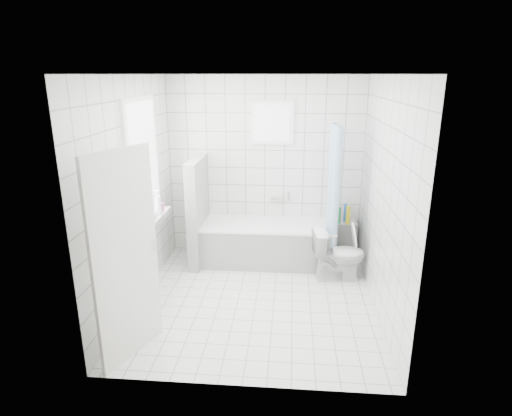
{
  "coord_description": "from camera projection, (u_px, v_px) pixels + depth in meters",
  "views": [
    {
      "loc": [
        0.38,
        -4.57,
        2.6
      ],
      "look_at": [
        -0.03,
        0.35,
        1.05
      ],
      "focal_mm": 30.0,
      "sensor_mm": 36.0,
      "label": 1
    }
  ],
  "objects": [
    {
      "name": "ceiling",
      "position": [
        256.0,
        74.0,
        4.38
      ],
      "size": [
        3.0,
        3.0,
        0.0
      ],
      "primitive_type": "plane",
      "rotation": [
        3.14,
        0.0,
        0.0
      ],
      "color": "white",
      "rests_on": "ground"
    },
    {
      "name": "wall_right",
      "position": [
        384.0,
        199.0,
        4.66
      ],
      "size": [
        0.02,
        3.0,
        2.6
      ],
      "primitive_type": "cube",
      "color": "white",
      "rests_on": "ground"
    },
    {
      "name": "tub_faucet",
      "position": [
        277.0,
        199.0,
        6.28
      ],
      "size": [
        0.18,
        0.06,
        0.06
      ],
      "primitive_type": "cube",
      "color": "silver",
      "rests_on": "wall_back"
    },
    {
      "name": "sill_bottles",
      "position": [
        154.0,
        207.0,
        5.29
      ],
      "size": [
        0.2,
        0.6,
        0.33
      ],
      "color": "#B55A94",
      "rests_on": "window_sill"
    },
    {
      "name": "wall_front",
      "position": [
        240.0,
        248.0,
        3.34
      ],
      "size": [
        2.8,
        0.02,
        2.6
      ],
      "primitive_type": "cube",
      "color": "white",
      "rests_on": "ground"
    },
    {
      "name": "wall_left",
      "position": [
        134.0,
        193.0,
        4.88
      ],
      "size": [
        0.02,
        3.0,
        2.6
      ],
      "primitive_type": "cube",
      "color": "white",
      "rests_on": "ground"
    },
    {
      "name": "window_back",
      "position": [
        272.0,
        123.0,
        5.95
      ],
      "size": [
        0.5,
        0.01,
        0.5
      ],
      "primitive_type": "cube",
      "color": "white",
      "rests_on": "wall_back"
    },
    {
      "name": "wall_back",
      "position": [
        265.0,
        168.0,
        6.19
      ],
      "size": [
        2.8,
        0.02,
        2.6
      ],
      "primitive_type": "cube",
      "color": "white",
      "rests_on": "ground"
    },
    {
      "name": "ledge_bottles",
      "position": [
        343.0,
        214.0,
        6.15
      ],
      "size": [
        0.19,
        0.19,
        0.27
      ],
      "color": "green",
      "rests_on": "tiled_ledge"
    },
    {
      "name": "shower_curtain",
      "position": [
        333.0,
        192.0,
        5.67
      ],
      "size": [
        0.14,
        0.48,
        1.78
      ],
      "primitive_type": null,
      "color": "#438DC6",
      "rests_on": "curtain_rod"
    },
    {
      "name": "tiled_ledge",
      "position": [
        341.0,
        239.0,
        6.29
      ],
      "size": [
        0.4,
        0.24,
        0.55
      ],
      "primitive_type": "cube",
      "color": "white",
      "rests_on": "ground"
    },
    {
      "name": "ground",
      "position": [
        256.0,
        300.0,
        5.16
      ],
      "size": [
        3.0,
        3.0,
        0.0
      ],
      "primitive_type": "plane",
      "color": "white",
      "rests_on": "ground"
    },
    {
      "name": "bathtub",
      "position": [
        268.0,
        243.0,
        6.13
      ],
      "size": [
        1.86,
        0.77,
        0.58
      ],
      "color": "white",
      "rests_on": "ground"
    },
    {
      "name": "curtain_rod",
      "position": [
        336.0,
        123.0,
        5.53
      ],
      "size": [
        0.02,
        0.8,
        0.02
      ],
      "primitive_type": "cylinder",
      "rotation": [
        1.57,
        0.0,
        0.0
      ],
      "color": "silver",
      "rests_on": "wall_back"
    },
    {
      "name": "window_sill",
      "position": [
        153.0,
        221.0,
        5.29
      ],
      "size": [
        0.18,
        1.02,
        0.08
      ],
      "primitive_type": "cube",
      "color": "white",
      "rests_on": "wall_left"
    },
    {
      "name": "toilet",
      "position": [
        339.0,
        255.0,
        5.59
      ],
      "size": [
        0.72,
        0.47,
        0.69
      ],
      "primitive_type": "imported",
      "rotation": [
        0.0,
        0.0,
        1.7
      ],
      "color": "white",
      "rests_on": "ground"
    },
    {
      "name": "partition_wall",
      "position": [
        198.0,
        211.0,
        6.03
      ],
      "size": [
        0.15,
        0.85,
        1.5
      ],
      "primitive_type": "cube",
      "color": "white",
      "rests_on": "ground"
    },
    {
      "name": "door",
      "position": [
        126.0,
        258.0,
        3.89
      ],
      "size": [
        0.34,
        0.76,
        2.0
      ],
      "primitive_type": "cube",
      "rotation": [
        0.0,
        0.0,
        -0.39
      ],
      "color": "silver",
      "rests_on": "ground"
    },
    {
      "name": "window_left",
      "position": [
        145.0,
        162.0,
        5.07
      ],
      "size": [
        0.01,
        0.9,
        1.4
      ],
      "primitive_type": "cube",
      "color": "white",
      "rests_on": "wall_left"
    }
  ]
}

